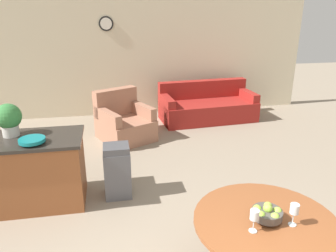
# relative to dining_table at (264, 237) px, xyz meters

# --- Properties ---
(wall_back) EXTENTS (8.00, 0.09, 2.70)m
(wall_back) POSITION_rel_dining_table_xyz_m (-0.64, 5.36, 0.77)
(wall_back) COLOR beige
(wall_back) RESTS_ON ground_plane
(dining_table) EXTENTS (1.17, 1.17, 0.75)m
(dining_table) POSITION_rel_dining_table_xyz_m (0.00, 0.00, 0.00)
(dining_table) COLOR brown
(dining_table) RESTS_ON ground_plane
(fruit_bowl) EXTENTS (0.24, 0.24, 0.15)m
(fruit_bowl) POSITION_rel_dining_table_xyz_m (0.00, -0.00, 0.24)
(fruit_bowl) COLOR #4C4742
(fruit_bowl) RESTS_ON dining_table
(wine_glass_left) EXTENTS (0.07, 0.07, 0.19)m
(wine_glass_left) POSITION_rel_dining_table_xyz_m (-0.16, -0.11, 0.31)
(wine_glass_left) COLOR silver
(wine_glass_left) RESTS_ON dining_table
(wine_glass_right) EXTENTS (0.07, 0.07, 0.19)m
(wine_glass_right) POSITION_rel_dining_table_xyz_m (0.17, -0.09, 0.31)
(wine_glass_right) COLOR silver
(wine_glass_right) RESTS_ON dining_table
(kitchen_island) EXTENTS (1.35, 0.73, 0.89)m
(kitchen_island) POSITION_rel_dining_table_xyz_m (-2.22, 1.81, -0.13)
(kitchen_island) COLOR brown
(kitchen_island) RESTS_ON ground_plane
(teal_bowl) EXTENTS (0.30, 0.30, 0.06)m
(teal_bowl) POSITION_rel_dining_table_xyz_m (-2.08, 1.63, 0.35)
(teal_bowl) COLOR #147A7F
(teal_bowl) RESTS_ON kitchen_island
(potted_plant) EXTENTS (0.30, 0.30, 0.40)m
(potted_plant) POSITION_rel_dining_table_xyz_m (-2.38, 1.94, 0.53)
(potted_plant) COLOR beige
(potted_plant) RESTS_ON kitchen_island
(trash_bin) EXTENTS (0.34, 0.31, 0.72)m
(trash_bin) POSITION_rel_dining_table_xyz_m (-1.14, 1.81, -0.22)
(trash_bin) COLOR #56565B
(trash_bin) RESTS_ON ground_plane
(couch) EXTENTS (2.10, 1.08, 0.81)m
(couch) POSITION_rel_dining_table_xyz_m (0.91, 4.61, -0.30)
(couch) COLOR maroon
(couch) RESTS_ON ground_plane
(armchair) EXTENTS (1.16, 1.20, 0.90)m
(armchair) POSITION_rel_dining_table_xyz_m (-0.95, 3.80, -0.28)
(armchair) COLOR #A87056
(armchair) RESTS_ON ground_plane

